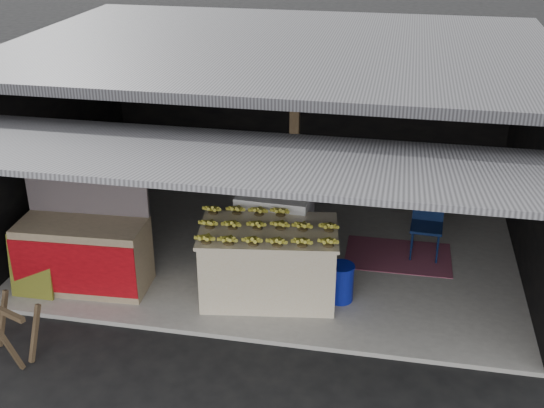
% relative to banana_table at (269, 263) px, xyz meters
% --- Properties ---
extents(ground, '(80.00, 80.00, 0.00)m').
position_rel_banana_table_xyz_m(ground, '(-0.14, -0.98, -0.54)').
color(ground, black).
rests_on(ground, ground).
extents(concrete_slab, '(7.00, 5.00, 0.06)m').
position_rel_banana_table_xyz_m(concrete_slab, '(-0.14, 1.52, -0.51)').
color(concrete_slab, gray).
rests_on(concrete_slab, ground).
extents(shophouse, '(7.40, 7.29, 3.02)m').
position_rel_banana_table_xyz_m(shophouse, '(-0.14, 1.84, 1.56)').
color(shophouse, black).
rests_on(shophouse, ground).
extents(banana_table, '(1.87, 1.30, 0.96)m').
position_rel_banana_table_xyz_m(banana_table, '(0.00, 0.00, 0.00)').
color(banana_table, beige).
rests_on(banana_table, concrete_slab).
extents(banana_pile, '(1.73, 1.18, 0.19)m').
position_rel_banana_table_xyz_m(banana_pile, '(0.00, 0.00, 0.57)').
color(banana_pile, gold).
rests_on(banana_pile, banana_table).
extents(white_crate, '(1.01, 0.71, 1.09)m').
position_rel_banana_table_xyz_m(white_crate, '(-0.08, 0.81, 0.06)').
color(white_crate, white).
rests_on(white_crate, concrete_slab).
extents(neighbor_stall, '(1.68, 0.82, 1.70)m').
position_rel_banana_table_xyz_m(neighbor_stall, '(-2.41, -0.23, 0.03)').
color(neighbor_stall, '#998466').
rests_on(neighbor_stall, concrete_slab).
extents(green_signboard, '(0.57, 0.14, 0.86)m').
position_rel_banana_table_xyz_m(green_signboard, '(-2.98, -0.62, -0.05)').
color(green_signboard, black).
rests_on(green_signboard, concrete_slab).
extents(sawhorse, '(0.77, 0.77, 0.67)m').
position_rel_banana_table_xyz_m(sawhorse, '(-2.65, -1.79, -0.12)').
color(sawhorse, brown).
rests_on(sawhorse, ground).
extents(water_barrel, '(0.32, 0.32, 0.48)m').
position_rel_banana_table_xyz_m(water_barrel, '(0.93, 0.07, -0.24)').
color(water_barrel, '#0D1A97').
rests_on(water_barrel, concrete_slab).
extents(plastic_chair, '(0.47, 0.47, 0.94)m').
position_rel_banana_table_xyz_m(plastic_chair, '(2.00, 1.54, 0.07)').
color(plastic_chair, '#0A183A').
rests_on(plastic_chair, concrete_slab).
extents(magenta_rug, '(1.51, 1.01, 0.01)m').
position_rel_banana_table_xyz_m(magenta_rug, '(1.63, 1.36, -0.48)').
color(magenta_rug, maroon).
rests_on(magenta_rug, concrete_slab).
extents(picture_frames, '(1.62, 0.04, 0.46)m').
position_rel_banana_table_xyz_m(picture_frames, '(-0.30, 3.92, 1.39)').
color(picture_frames, black).
rests_on(picture_frames, shophouse).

